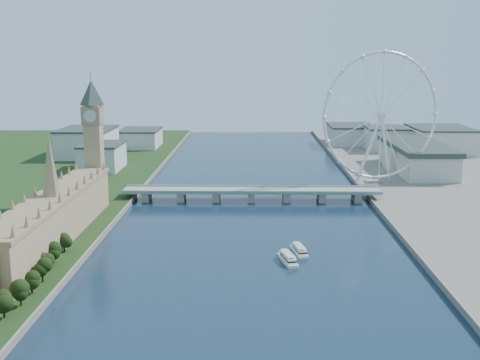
{
  "coord_description": "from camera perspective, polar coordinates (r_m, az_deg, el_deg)",
  "views": [
    {
      "loc": [
        -0.28,
        -203.1,
        119.12
      ],
      "look_at": [
        -8.08,
        210.0,
        35.98
      ],
      "focal_mm": 45.0,
      "sensor_mm": 36.0,
      "label": 1
    }
  ],
  "objects": [
    {
      "name": "tour_boat_far",
      "position": [
        380.09,
        5.65,
        -6.94
      ],
      "size": [
        11.03,
        25.99,
        5.53
      ],
      "primitive_type": null,
      "rotation": [
        0.0,
        0.0,
        0.19
      ],
      "color": "silver",
      "rests_on": "ground"
    },
    {
      "name": "city_skyline",
      "position": [
        771.0,
        4.02,
        3.74
      ],
      "size": [
        505.0,
        280.0,
        32.0
      ],
      "color": "beige",
      "rests_on": "ground"
    },
    {
      "name": "tour_boat_near",
      "position": [
        363.93,
        4.58,
        -7.77
      ],
      "size": [
        12.64,
        27.23,
        5.8
      ],
      "primitive_type": null,
      "rotation": [
        0.0,
        0.0,
        0.23
      ],
      "color": "white",
      "rests_on": "ground"
    },
    {
      "name": "big_ben",
      "position": [
        500.53,
        -13.76,
        5.03
      ],
      "size": [
        20.02,
        20.02,
        110.0
      ],
      "color": "tan",
      "rests_on": "ground"
    },
    {
      "name": "tree_row",
      "position": [
        304.76,
        -21.08,
        -10.49
      ],
      "size": [
        8.22,
        184.22,
        21.37
      ],
      "color": "black",
      "rests_on": "ground"
    },
    {
      "name": "county_hall",
      "position": [
        667.63,
        16.28,
        0.64
      ],
      "size": [
        54.0,
        144.0,
        35.0
      ],
      "primitive_type": null,
      "color": "beige",
      "rests_on": "ground"
    },
    {
      "name": "london_eye",
      "position": [
        573.31,
        13.26,
        5.91
      ],
      "size": [
        113.6,
        39.12,
        124.3
      ],
      "color": "silver",
      "rests_on": "ground"
    },
    {
      "name": "westminster_bridge",
      "position": [
        515.53,
        1.09,
        -1.23
      ],
      "size": [
        220.0,
        22.0,
        9.5
      ],
      "color": "gray",
      "rests_on": "ground"
    },
    {
      "name": "parliament_range",
      "position": [
        407.0,
        -17.28,
        -3.46
      ],
      "size": [
        24.0,
        200.0,
        70.0
      ],
      "color": "tan",
      "rests_on": "ground"
    }
  ]
}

